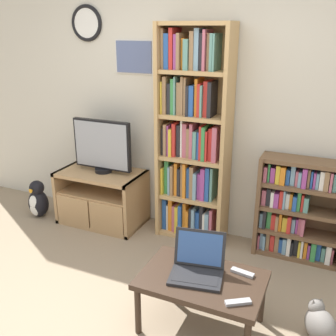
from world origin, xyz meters
name	(u,v)px	position (x,y,z in m)	size (l,w,h in m)	color
wall_back	(200,103)	(-0.01, 1.81, 1.31)	(6.11, 0.09, 2.60)	beige
tv_stand	(101,197)	(-0.97, 1.48, 0.29)	(0.88, 0.51, 0.57)	tan
television	(102,146)	(-0.94, 1.51, 0.85)	(0.64, 0.18, 0.55)	black
bookshelf_tall	(192,140)	(-0.01, 1.63, 0.99)	(0.67, 0.30, 2.03)	tan
bookshelf_short	(298,210)	(1.00, 1.65, 0.45)	(0.77, 0.26, 0.93)	brown
coffee_table	(202,284)	(0.53, 0.42, 0.36)	(0.83, 0.54, 0.41)	#332319
laptop	(198,264)	(0.48, 0.46, 0.47)	(0.40, 0.36, 0.28)	#232326
remote_near_laptop	(238,302)	(0.81, 0.27, 0.42)	(0.16, 0.12, 0.02)	#99999E
remote_far_from_laptop	(242,273)	(0.77, 0.58, 0.42)	(0.16, 0.07, 0.02)	#99999E
cat	(320,324)	(1.30, 0.64, 0.12)	(0.43, 0.38, 0.28)	slate
penguin_figurine	(38,200)	(-1.68, 1.31, 0.19)	(0.23, 0.20, 0.42)	black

